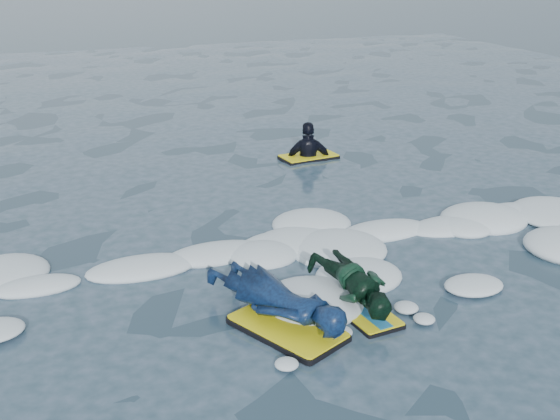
{
  "coord_description": "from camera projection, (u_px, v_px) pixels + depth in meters",
  "views": [
    {
      "loc": [
        -2.56,
        -6.15,
        3.63
      ],
      "look_at": [
        0.3,
        1.6,
        0.51
      ],
      "focal_mm": 45.0,
      "sensor_mm": 36.0,
      "label": 1
    }
  ],
  "objects": [
    {
      "name": "foam_band",
      "position": [
        273.0,
        268.0,
        8.42
      ],
      "size": [
        12.0,
        3.1,
        0.3
      ],
      "primitive_type": null,
      "color": "silver",
      "rests_on": "ground"
    },
    {
      "name": "prone_woman_unit",
      "position": [
        280.0,
        302.0,
        7.13
      ],
      "size": [
        1.3,
        1.88,
        0.46
      ],
      "rotation": [
        0.0,
        0.0,
        2.02
      ],
      "color": "black",
      "rests_on": "ground"
    },
    {
      "name": "waiting_rider_unit",
      "position": [
        309.0,
        163.0,
        12.74
      ],
      "size": [
        1.09,
        0.69,
        1.53
      ],
      "rotation": [
        0.0,
        0.0,
        0.13
      ],
      "color": "black",
      "rests_on": "ground"
    },
    {
      "name": "ground",
      "position": [
        306.0,
        307.0,
        7.51
      ],
      "size": [
        120.0,
        120.0,
        0.0
      ],
      "primitive_type": "plane",
      "color": "#1A313F",
      "rests_on": "ground"
    },
    {
      "name": "prone_child_unit",
      "position": [
        357.0,
        287.0,
        7.4
      ],
      "size": [
        0.66,
        1.29,
        0.5
      ],
      "rotation": [
        0.0,
        0.0,
        1.7
      ],
      "color": "black",
      "rests_on": "ground"
    }
  ]
}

